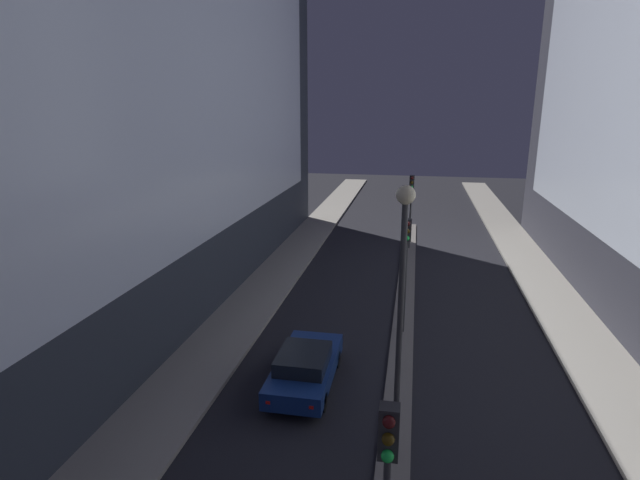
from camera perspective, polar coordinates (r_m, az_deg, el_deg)
The scene contains 6 objects.
building_left at distance 25.49m, azimuth -17.77°, elevation 17.62°, with size 6.01×36.96×21.67m.
median_strip at distance 24.44m, azimuth 9.62°, elevation -7.66°, with size 0.92×35.05×0.11m.
traffic_light_mid at distance 20.63m, azimuth 9.86°, elevation -1.23°, with size 0.32×0.42×4.91m.
traffic_light_far at distance 33.47m, azimuth 10.39°, elevation 5.03°, with size 0.32×0.42×4.91m.
street_lamp at distance 12.99m, azimuth 9.34°, elevation -4.71°, with size 0.49×0.49×7.46m.
car_left_lane at distance 17.71m, azimuth -1.72°, elevation -14.28°, with size 1.94×4.54×1.43m.
Camera 1 is at (0.21, -4.04, 9.44)m, focal length 28.00 mm.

